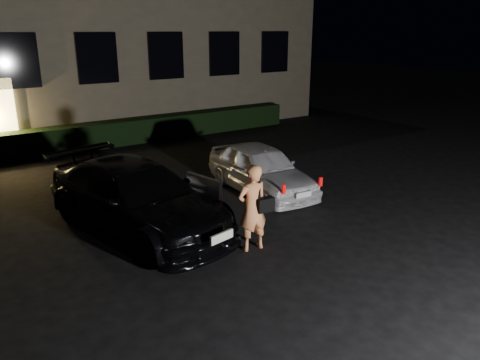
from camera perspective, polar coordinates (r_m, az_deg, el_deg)
ground at (r=8.61m, az=9.14°, el=-9.70°), size 80.00×80.00×0.00m
hedge at (r=17.17m, az=-15.76°, el=5.40°), size 15.00×0.70×0.85m
sedan at (r=9.75m, az=-12.41°, el=-2.07°), size 2.85×5.07×1.39m
hatch at (r=11.76m, az=2.57°, el=1.38°), size 1.73×3.69×1.22m
man at (r=8.61m, az=1.56°, el=-3.39°), size 0.69×0.44×1.65m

